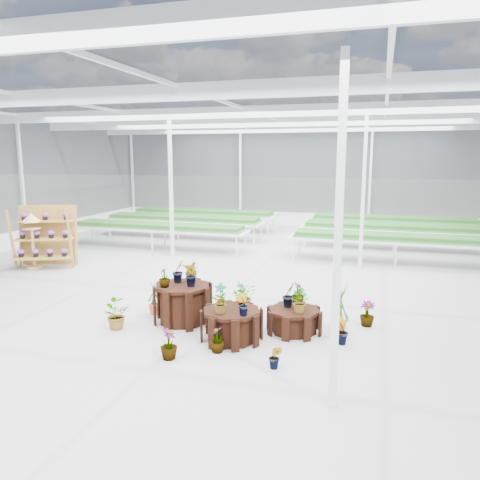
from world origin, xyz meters
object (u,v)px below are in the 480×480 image
(plinth_tall, at_px, (183,303))
(bird_table, at_px, (33,241))
(plinth_mid, at_px, (232,325))
(plinth_low, at_px, (294,321))
(shelf_rack, at_px, (45,237))

(plinth_tall, relative_size, bird_table, 0.69)
(plinth_mid, height_order, plinth_low, plinth_mid)
(plinth_mid, height_order, shelf_rack, shelf_rack)
(shelf_rack, height_order, bird_table, shelf_rack)
(shelf_rack, bearing_deg, plinth_mid, -50.25)
(plinth_tall, height_order, plinth_low, plinth_tall)
(plinth_tall, relative_size, plinth_mid, 1.04)
(shelf_rack, distance_m, bird_table, 0.34)
(plinth_mid, bearing_deg, shelf_rack, 151.95)
(shelf_rack, relative_size, bird_table, 1.11)
(plinth_low, bearing_deg, plinth_mid, -145.01)
(bird_table, bearing_deg, plinth_tall, -22.48)
(plinth_low, height_order, shelf_rack, shelf_rack)
(plinth_mid, relative_size, bird_table, 0.66)
(shelf_rack, bearing_deg, plinth_tall, -50.56)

